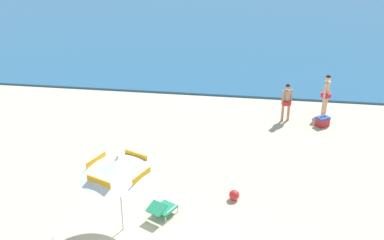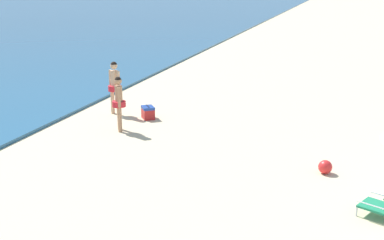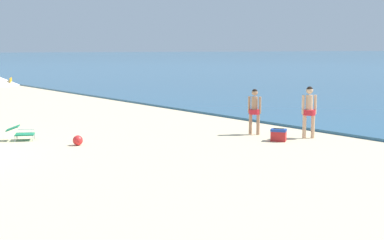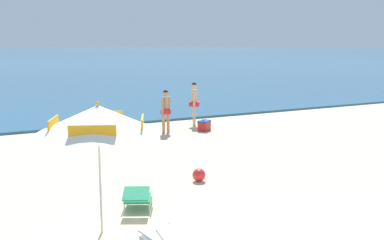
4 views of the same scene
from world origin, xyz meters
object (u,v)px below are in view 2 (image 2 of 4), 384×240
Objects in this scene: person_standing_near_shore at (119,100)px; cooler_box at (148,112)px; person_standing_beside at (115,84)px; beach_ball at (325,167)px.

person_standing_near_shore reaches higher than cooler_box.
person_standing_near_shore is 1.67m from cooler_box.
cooler_box is (1.47, -0.30, -0.73)m from person_standing_near_shore.
beach_ball is at bearing -116.81° from person_standing_beside.
person_standing_beside is at bearing 80.57° from cooler_box.
cooler_box is 6.44m from beach_ball.
person_standing_beside is 7.66m from beach_ball.
person_standing_beside is (1.67, 0.92, 0.08)m from person_standing_near_shore.
cooler_box reaches higher than beach_ball.
cooler_box is at bearing 59.89° from beach_ball.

